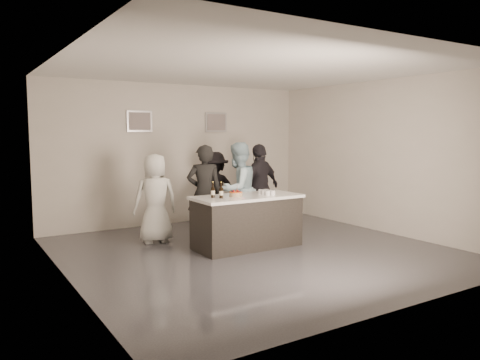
{
  "coord_description": "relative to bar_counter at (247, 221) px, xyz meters",
  "views": [
    {
      "loc": [
        -4.27,
        -6.34,
        1.98
      ],
      "look_at": [
        0.0,
        0.5,
        1.15
      ],
      "focal_mm": 35.0,
      "sensor_mm": 36.0,
      "label": 1
    }
  ],
  "objects": [
    {
      "name": "floor",
      "position": [
        -0.02,
        -0.3,
        -0.45
      ],
      "size": [
        6.0,
        6.0,
        0.0
      ],
      "primitive_type": "plane",
      "color": "#3D3D42",
      "rests_on": "ground"
    },
    {
      "name": "ceiling",
      "position": [
        -0.02,
        -0.3,
        2.55
      ],
      "size": [
        6.0,
        6.0,
        0.0
      ],
      "primitive_type": "plane",
      "rotation": [
        3.14,
        0.0,
        0.0
      ],
      "color": "white"
    },
    {
      "name": "wall_back",
      "position": [
        -0.02,
        2.7,
        1.05
      ],
      "size": [
        6.0,
        0.04,
        3.0
      ],
      "primitive_type": "cube",
      "color": "beige",
      "rests_on": "ground"
    },
    {
      "name": "wall_front",
      "position": [
        -0.02,
        -3.3,
        1.05
      ],
      "size": [
        6.0,
        0.04,
        3.0
      ],
      "primitive_type": "cube",
      "color": "beige",
      "rests_on": "ground"
    },
    {
      "name": "wall_left",
      "position": [
        -3.02,
        -0.3,
        1.05
      ],
      "size": [
        0.04,
        6.0,
        3.0
      ],
      "primitive_type": "cube",
      "color": "beige",
      "rests_on": "ground"
    },
    {
      "name": "wall_right",
      "position": [
        2.98,
        -0.3,
        1.05
      ],
      "size": [
        0.04,
        6.0,
        3.0
      ],
      "primitive_type": "cube",
      "color": "beige",
      "rests_on": "ground"
    },
    {
      "name": "picture_left",
      "position": [
        -0.92,
        2.67,
        1.75
      ],
      "size": [
        0.54,
        0.04,
        0.44
      ],
      "primitive_type": "cube",
      "color": "#B2B2B7",
      "rests_on": "wall_back"
    },
    {
      "name": "picture_right",
      "position": [
        0.88,
        2.67,
        1.75
      ],
      "size": [
        0.54,
        0.04,
        0.44
      ],
      "primitive_type": "cube",
      "color": "#B2B2B7",
      "rests_on": "wall_back"
    },
    {
      "name": "bar_counter",
      "position": [
        0.0,
        0.0,
        0.0
      ],
      "size": [
        1.86,
        0.86,
        0.9
      ],
      "primitive_type": "cube",
      "color": "white",
      "rests_on": "ground"
    },
    {
      "name": "cake",
      "position": [
        -0.22,
        0.0,
        0.49
      ],
      "size": [
        0.22,
        0.22,
        0.07
      ],
      "primitive_type": "cylinder",
      "color": "#E95818",
      "rests_on": "bar_counter"
    },
    {
      "name": "beer_bottle_a",
      "position": [
        -0.62,
        0.07,
        0.58
      ],
      "size": [
        0.07,
        0.07,
        0.26
      ],
      "primitive_type": "cylinder",
      "color": "black",
      "rests_on": "bar_counter"
    },
    {
      "name": "beer_bottle_b",
      "position": [
        -0.54,
        -0.05,
        0.58
      ],
      "size": [
        0.07,
        0.07,
        0.26
      ],
      "primitive_type": "cylinder",
      "color": "black",
      "rests_on": "bar_counter"
    },
    {
      "name": "tumbler_cluster",
      "position": [
        0.37,
        -0.06,
        0.49
      ],
      "size": [
        0.19,
        0.3,
        0.08
      ],
      "primitive_type": "cube",
      "color": "#C37512",
      "rests_on": "bar_counter"
    },
    {
      "name": "candles",
      "position": [
        -0.33,
        -0.25,
        0.45
      ],
      "size": [
        0.24,
        0.08,
        0.01
      ],
      "primitive_type": "cube",
      "color": "pink",
      "rests_on": "bar_counter"
    },
    {
      "name": "person_main_black",
      "position": [
        -0.37,
        0.87,
        0.43
      ],
      "size": [
        0.76,
        0.65,
        1.75
      ],
      "primitive_type": "imported",
      "rotation": [
        0.0,
        0.0,
        2.71
      ],
      "color": "black",
      "rests_on": "ground"
    },
    {
      "name": "person_main_blue",
      "position": [
        0.35,
        0.85,
        0.44
      ],
      "size": [
        1.04,
        0.92,
        1.79
      ],
      "primitive_type": "imported",
      "rotation": [
        0.0,
        0.0,
        3.47
      ],
      "color": "#A3C6D5",
      "rests_on": "ground"
    },
    {
      "name": "person_guest_left",
      "position": [
        -1.2,
        1.17,
        0.35
      ],
      "size": [
        0.84,
        0.61,
        1.6
      ],
      "primitive_type": "imported",
      "rotation": [
        0.0,
        0.0,
        3.0
      ],
      "color": "silver",
      "rests_on": "ground"
    },
    {
      "name": "person_guest_right",
      "position": [
        1.0,
        1.06,
        0.42
      ],
      "size": [
        1.1,
        0.67,
        1.74
      ],
      "primitive_type": "imported",
      "rotation": [
        0.0,
        0.0,
        3.4
      ],
      "color": "black",
      "rests_on": "ground"
    },
    {
      "name": "person_guest_back",
      "position": [
        0.38,
        1.82,
        0.34
      ],
      "size": [
        1.11,
        0.77,
        1.57
      ],
      "primitive_type": "imported",
      "rotation": [
        0.0,
        0.0,
        2.94
      ],
      "color": "black",
      "rests_on": "ground"
    }
  ]
}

